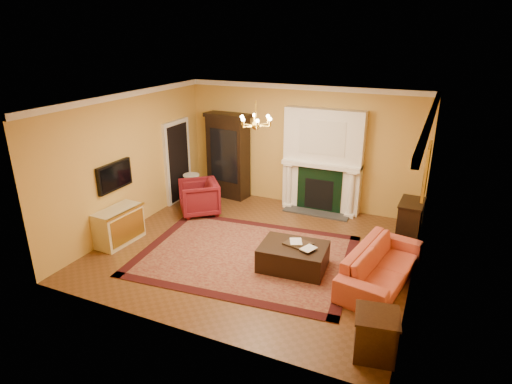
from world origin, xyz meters
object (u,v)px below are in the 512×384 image
Objects in this scene: coral_sofa at (382,260)px; console_table at (410,222)px; china_cabinet at (228,158)px; wingback_armchair at (199,196)px; end_table at (375,336)px; pedestal_table at (192,186)px; commode at (119,226)px; leather_ottoman at (293,257)px.

coral_sofa is 2.63× the size of console_table.
wingback_armchair is (-0.09, -1.38, -0.61)m from china_cabinet.
console_table is (0.06, 3.80, 0.11)m from end_table.
end_table is (4.63, -4.60, -0.75)m from china_cabinet.
coral_sofa is at bearing 34.30° from wingback_armchair.
wingback_armchair is at bearing -45.29° from pedestal_table.
wingback_armchair is 2.12m from commode.
coral_sofa reaches higher than console_table.
wingback_armchair is 4.68m from coral_sofa.
wingback_armchair is 4.81m from console_table.
end_table is (4.72, -3.22, -0.14)m from wingback_armchair.
end_table is at bearing -163.29° from coral_sofa.
leather_ottoman is at bearing -129.37° from console_table.
end_table is 0.73× the size of console_table.
pedestal_table is 0.34× the size of coral_sofa.
coral_sofa reaches higher than pedestal_table.
china_cabinet is at bearing 79.66° from commode.
pedestal_table is 2.56m from commode.
china_cabinet is at bearing 51.44° from pedestal_table.
commode is 0.46× the size of coral_sofa.
wingback_armchair is 0.41× the size of coral_sofa.
china_cabinet is 2.83× the size of pedestal_table.
pedestal_table is at bearing -121.29° from china_cabinet.
commode is at bearing 107.66° from coral_sofa.
pedestal_table reaches higher than end_table.
console_table is at bearing 44.29° from leather_ottoman.
pedestal_table is at bearing 145.21° from leather_ottoman.
pedestal_table is 0.89× the size of console_table.
coral_sofa is 1.84× the size of leather_ottoman.
china_cabinet reaches higher than pedestal_table.
console_table is (4.69, -0.80, -0.64)m from china_cabinet.
wingback_armchair reaches higher than leather_ottoman.
wingback_armchair is 5.72m from end_table.
pedestal_table is 1.21× the size of end_table.
wingback_armchair is at bearing 84.00° from coral_sofa.
coral_sofa is (5.06, -1.87, -0.00)m from pedestal_table.
commode is 6.08m from console_table.
china_cabinet is 3.54m from commode.
console_table is at bearing -2.46° from china_cabinet.
china_cabinet reaches higher than end_table.
leather_ottoman is at bearing 23.39° from wingback_armchair.
leather_ottoman is (2.94, -1.50, -0.21)m from wingback_armchair.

